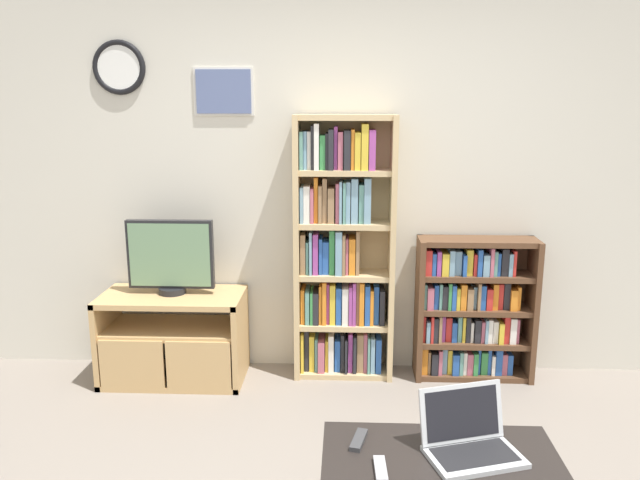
{
  "coord_description": "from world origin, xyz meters",
  "views": [
    {
      "loc": [
        0.06,
        -2.23,
        1.85
      ],
      "look_at": [
        -0.08,
        1.06,
        1.11
      ],
      "focal_mm": 35.0,
      "sensor_mm": 36.0,
      "label": 1
    }
  ],
  "objects_px": {
    "coffee_table": "(441,470)",
    "television": "(171,257)",
    "tv_stand": "(173,337)",
    "laptop": "(469,438)",
    "remote_far_from_laptop": "(359,440)",
    "bookshelf_short": "(471,310)",
    "bookshelf_tall": "(341,253)",
    "remote_near_laptop": "(381,469)"
  },
  "relations": [
    {
      "from": "coffee_table",
      "to": "television",
      "type": "bearing_deg",
      "value": 132.13
    },
    {
      "from": "tv_stand",
      "to": "laptop",
      "type": "xyz_separation_m",
      "value": [
        1.64,
        -1.61,
        0.24
      ]
    },
    {
      "from": "coffee_table",
      "to": "remote_far_from_laptop",
      "type": "height_order",
      "value": "remote_far_from_laptop"
    },
    {
      "from": "television",
      "to": "bookshelf_short",
      "type": "bearing_deg",
      "value": 3.11
    },
    {
      "from": "tv_stand",
      "to": "bookshelf_short",
      "type": "height_order",
      "value": "bookshelf_short"
    },
    {
      "from": "tv_stand",
      "to": "television",
      "type": "bearing_deg",
      "value": 90.93
    },
    {
      "from": "bookshelf_short",
      "to": "laptop",
      "type": "relative_size",
      "value": 2.28
    },
    {
      "from": "bookshelf_tall",
      "to": "bookshelf_short",
      "type": "xyz_separation_m",
      "value": [
        0.87,
        -0.0,
        -0.38
      ]
    },
    {
      "from": "bookshelf_tall",
      "to": "coffee_table",
      "type": "distance_m",
      "value": 1.9
    },
    {
      "from": "tv_stand",
      "to": "remote_far_from_laptop",
      "type": "distance_m",
      "value": 1.98
    },
    {
      "from": "bookshelf_short",
      "to": "remote_far_from_laptop",
      "type": "height_order",
      "value": "bookshelf_short"
    },
    {
      "from": "television",
      "to": "laptop",
      "type": "xyz_separation_m",
      "value": [
        1.64,
        -1.65,
        -0.3
      ]
    },
    {
      "from": "bookshelf_tall",
      "to": "remote_far_from_laptop",
      "type": "bearing_deg",
      "value": -86.95
    },
    {
      "from": "remote_far_from_laptop",
      "to": "tv_stand",
      "type": "bearing_deg",
      "value": 141.47
    },
    {
      "from": "tv_stand",
      "to": "coffee_table",
      "type": "bearing_deg",
      "value": -47.19
    },
    {
      "from": "coffee_table",
      "to": "remote_near_laptop",
      "type": "bearing_deg",
      "value": -155.95
    },
    {
      "from": "bookshelf_short",
      "to": "remote_far_from_laptop",
      "type": "xyz_separation_m",
      "value": [
        -0.78,
        -1.71,
        0.02
      ]
    },
    {
      "from": "bookshelf_tall",
      "to": "laptop",
      "type": "bearing_deg",
      "value": -73.39
    },
    {
      "from": "television",
      "to": "bookshelf_short",
      "type": "distance_m",
      "value": 2.03
    },
    {
      "from": "laptop",
      "to": "remote_far_from_laptop",
      "type": "xyz_separation_m",
      "value": [
        -0.43,
        0.06,
        -0.05
      ]
    },
    {
      "from": "bookshelf_short",
      "to": "laptop",
      "type": "xyz_separation_m",
      "value": [
        -0.35,
        -1.76,
        0.07
      ]
    },
    {
      "from": "television",
      "to": "bookshelf_short",
      "type": "relative_size",
      "value": 0.59
    },
    {
      "from": "television",
      "to": "remote_far_from_laptop",
      "type": "bearing_deg",
      "value": -52.88
    },
    {
      "from": "tv_stand",
      "to": "coffee_table",
      "type": "xyz_separation_m",
      "value": [
        1.53,
        -1.65,
        0.12
      ]
    },
    {
      "from": "bookshelf_short",
      "to": "remote_near_laptop",
      "type": "relative_size",
      "value": 5.96
    },
    {
      "from": "television",
      "to": "coffee_table",
      "type": "height_order",
      "value": "television"
    },
    {
      "from": "bookshelf_short",
      "to": "coffee_table",
      "type": "bearing_deg",
      "value": -104.33
    },
    {
      "from": "television",
      "to": "remote_near_laptop",
      "type": "relative_size",
      "value": 3.51
    },
    {
      "from": "laptop",
      "to": "remote_near_laptop",
      "type": "height_order",
      "value": "laptop"
    },
    {
      "from": "television",
      "to": "coffee_table",
      "type": "distance_m",
      "value": 2.32
    },
    {
      "from": "bookshelf_short",
      "to": "laptop",
      "type": "height_order",
      "value": "bookshelf_short"
    },
    {
      "from": "television",
      "to": "laptop",
      "type": "bearing_deg",
      "value": -45.18
    },
    {
      "from": "remote_near_laptop",
      "to": "television",
      "type": "bearing_deg",
      "value": 123.46
    },
    {
      "from": "bookshelf_tall",
      "to": "laptop",
      "type": "relative_size",
      "value": 4.17
    },
    {
      "from": "bookshelf_tall",
      "to": "remote_near_laptop",
      "type": "height_order",
      "value": "bookshelf_tall"
    },
    {
      "from": "television",
      "to": "coffee_table",
      "type": "xyz_separation_m",
      "value": [
        1.53,
        -1.69,
        -0.42
      ]
    },
    {
      "from": "bookshelf_short",
      "to": "remote_near_laptop",
      "type": "height_order",
      "value": "bookshelf_short"
    },
    {
      "from": "bookshelf_tall",
      "to": "bookshelf_short",
      "type": "relative_size",
      "value": 1.83
    },
    {
      "from": "bookshelf_tall",
      "to": "remote_near_laptop",
      "type": "bearing_deg",
      "value": -84.93
    },
    {
      "from": "coffee_table",
      "to": "remote_far_from_laptop",
      "type": "bearing_deg",
      "value": 163.46
    },
    {
      "from": "remote_far_from_laptop",
      "to": "coffee_table",
      "type": "bearing_deg",
      "value": -2.89
    },
    {
      "from": "tv_stand",
      "to": "television",
      "type": "distance_m",
      "value": 0.54
    }
  ]
}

